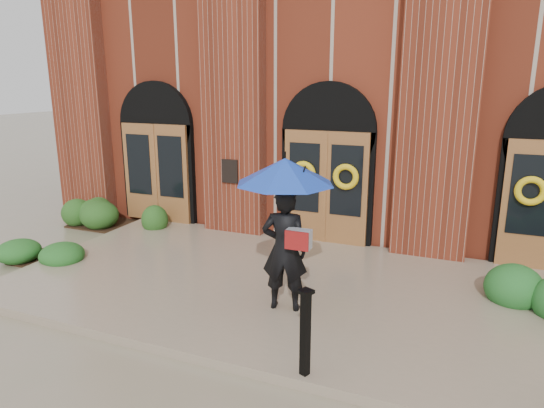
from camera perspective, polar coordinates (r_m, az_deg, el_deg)
The scene contains 7 objects.
ground at distance 8.82m, azimuth 0.97°, elevation -10.55°, with size 90.00×90.00×0.00m, color gray.
landing at distance 8.91m, azimuth 1.34°, elevation -9.73°, with size 10.00×5.30×0.15m, color gray.
church_building at distance 16.49m, azimuth 12.64°, elevation 13.32°, with size 16.20×12.53×7.00m.
man_with_umbrella at distance 7.41m, azimuth 1.55°, elevation -0.17°, with size 1.80×1.80×2.44m.
metal_post at distance 6.13m, azimuth 3.95°, elevation -14.67°, with size 0.20×0.20×1.14m.
hedge_wall_left at distance 13.05m, azimuth -16.99°, elevation -1.24°, with size 2.65×1.06×0.68m, color #224B19.
hedge_front_left at distance 11.35m, azimuth -24.28°, elevation -4.84°, with size 1.29×1.11×0.46m, color #1E541D.
Camera 1 is at (2.92, -7.44, 3.72)m, focal length 32.00 mm.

